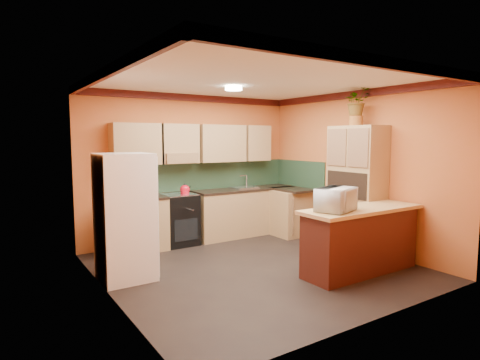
# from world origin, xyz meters

# --- Properties ---
(room_shell) EXTENTS (4.24, 4.24, 2.72)m
(room_shell) POSITION_xyz_m (0.02, 0.28, 2.09)
(room_shell) COLOR black
(room_shell) RESTS_ON ground
(base_cabinets_back) EXTENTS (3.65, 0.60, 0.88)m
(base_cabinets_back) POSITION_xyz_m (0.22, 1.80, 0.44)
(base_cabinets_back) COLOR #A17C55
(base_cabinets_back) RESTS_ON ground
(countertop_back) EXTENTS (3.65, 0.62, 0.04)m
(countertop_back) POSITION_xyz_m (0.22, 1.80, 0.90)
(countertop_back) COLOR black
(countertop_back) RESTS_ON base_cabinets_back
(stove) EXTENTS (0.58, 0.58, 0.91)m
(stove) POSITION_xyz_m (-0.40, 1.80, 0.46)
(stove) COLOR black
(stove) RESTS_ON ground
(kettle) EXTENTS (0.20, 0.20, 0.18)m
(kettle) POSITION_xyz_m (-0.30, 1.75, 1.00)
(kettle) COLOR red
(kettle) RESTS_ON stove
(sink) EXTENTS (0.48, 0.40, 0.03)m
(sink) POSITION_xyz_m (1.00, 1.80, 0.94)
(sink) COLOR silver
(sink) RESTS_ON countertop_back
(base_cabinets_right) EXTENTS (0.60, 0.80, 0.88)m
(base_cabinets_right) POSITION_xyz_m (1.80, 1.23, 0.44)
(base_cabinets_right) COLOR #A17C55
(base_cabinets_right) RESTS_ON ground
(countertop_right) EXTENTS (0.62, 0.80, 0.04)m
(countertop_right) POSITION_xyz_m (1.80, 1.23, 0.90)
(countertop_right) COLOR black
(countertop_right) RESTS_ON base_cabinets_right
(fridge) EXTENTS (0.68, 0.66, 1.70)m
(fridge) POSITION_xyz_m (-1.75, 0.55, 0.85)
(fridge) COLOR white
(fridge) RESTS_ON ground
(pantry) EXTENTS (0.48, 0.90, 2.10)m
(pantry) POSITION_xyz_m (1.85, -0.26, 1.05)
(pantry) COLOR #A17C55
(pantry) RESTS_ON ground
(fern_pot) EXTENTS (0.22, 0.22, 0.16)m
(fern_pot) POSITION_xyz_m (1.85, -0.21, 2.18)
(fern_pot) COLOR #9F5C26
(fern_pot) RESTS_ON pantry
(fern) EXTENTS (0.46, 0.41, 0.46)m
(fern) POSITION_xyz_m (1.85, -0.21, 2.49)
(fern) COLOR #A17C55
(fern) RESTS_ON fern_pot
(breakfast_bar) EXTENTS (1.80, 0.55, 0.88)m
(breakfast_bar) POSITION_xyz_m (1.12, -0.99, 0.44)
(breakfast_bar) COLOR #511412
(breakfast_bar) RESTS_ON ground
(bar_top) EXTENTS (1.90, 0.65, 0.05)m
(bar_top) POSITION_xyz_m (1.12, -0.99, 0.91)
(bar_top) COLOR #D5B568
(bar_top) RESTS_ON breakfast_bar
(microwave) EXTENTS (0.66, 0.55, 0.31)m
(microwave) POSITION_xyz_m (0.60, -0.99, 1.09)
(microwave) COLOR white
(microwave) RESTS_ON bar_top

